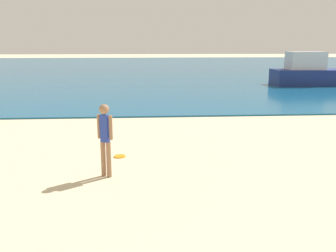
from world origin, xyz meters
TOP-DOWN VIEW (x-y plane):
  - water at (0.00, 44.21)m, footprint 160.00×60.00m
  - person_standing at (-1.98, 7.99)m, footprint 0.33×0.21m
  - frisbee at (-1.79, 9.34)m, footprint 0.29×0.29m
  - boat_near at (10.47, 24.19)m, footprint 6.48×2.15m

SIDE VIEW (x-z plane):
  - frisbee at x=-1.79m, z-range 0.00..0.03m
  - water at x=0.00m, z-range 0.00..0.06m
  - boat_near at x=10.47m, z-range -0.28..1.91m
  - person_standing at x=-1.98m, z-range 0.11..1.66m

